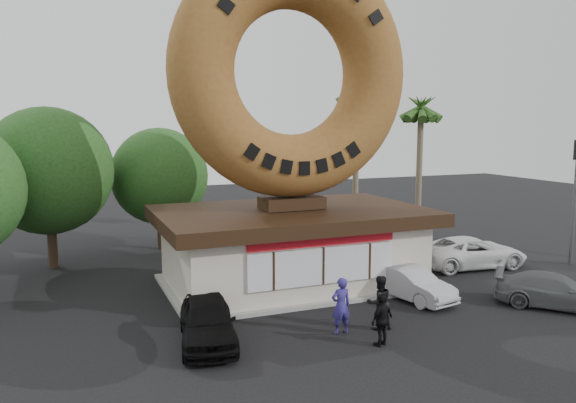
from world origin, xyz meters
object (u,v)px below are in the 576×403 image
(street_lamp, at_px, (194,165))
(person_center, at_px, (379,302))
(car_silver, at_px, (410,283))
(person_right, at_px, (382,320))
(giant_donut, at_px, (292,73))
(car_grey, at_px, (556,291))
(person_left, at_px, (341,306))
(car_white, at_px, (472,252))
(traffic_signal, at_px, (576,186))
(donut_shop, at_px, (292,244))
(car_black, at_px, (207,321))

(street_lamp, relative_size, person_center, 4.35)
(street_lamp, relative_size, car_silver, 2.08)
(person_right, height_order, car_silver, person_right)
(giant_donut, xyz_separation_m, car_grey, (8.03, -6.55, -8.28))
(person_left, distance_m, person_center, 1.39)
(person_center, relative_size, car_white, 0.35)
(car_white, bearing_deg, car_silver, 125.39)
(traffic_signal, distance_m, person_right, 15.22)
(car_silver, bearing_deg, car_white, 16.44)
(traffic_signal, bearing_deg, donut_shop, 171.90)
(traffic_signal, bearing_deg, person_center, -163.43)
(donut_shop, height_order, car_silver, donut_shop)
(giant_donut, height_order, car_silver, giant_donut)
(person_left, height_order, person_right, person_left)
(car_grey, bearing_deg, traffic_signal, -6.27)
(person_right, bearing_deg, car_black, -45.89)
(donut_shop, bearing_deg, car_black, -134.96)
(traffic_signal, xyz_separation_m, car_black, (-18.95, -2.96, -3.15))
(car_black, distance_m, car_white, 14.73)
(car_silver, bearing_deg, giant_donut, 121.87)
(person_right, xyz_separation_m, car_silver, (3.51, 3.58, -0.19))
(donut_shop, height_order, car_grey, donut_shop)
(donut_shop, xyz_separation_m, street_lamp, (-1.86, 10.02, 2.72))
(donut_shop, relative_size, traffic_signal, 1.84)
(giant_donut, relative_size, person_right, 6.17)
(person_center, distance_m, car_silver, 3.68)
(giant_donut, distance_m, traffic_signal, 15.01)
(car_black, xyz_separation_m, car_grey, (12.98, -1.58, -0.09))
(donut_shop, xyz_separation_m, person_left, (-0.69, -5.84, -0.82))
(person_center, height_order, car_black, person_center)
(person_left, relative_size, person_right, 1.14)
(street_lamp, bearing_deg, car_silver, -68.44)
(person_center, xyz_separation_m, person_right, (-0.67, -1.26, -0.09))
(car_black, height_order, car_white, car_white)
(giant_donut, height_order, traffic_signal, giant_donut)
(car_grey, height_order, car_white, car_white)
(donut_shop, xyz_separation_m, giant_donut, (0.00, 0.02, 7.14))
(car_black, bearing_deg, traffic_signal, 19.45)
(giant_donut, xyz_separation_m, car_silver, (3.54, -3.65, -8.27))
(donut_shop, height_order, street_lamp, street_lamp)
(giant_donut, height_order, car_white, giant_donut)
(donut_shop, bearing_deg, car_grey, -39.13)
(giant_donut, bearing_deg, person_left, -96.72)
(car_white, bearing_deg, car_black, 113.98)
(donut_shop, relative_size, person_right, 6.76)
(car_grey, bearing_deg, street_lamp, 77.36)
(giant_donut, relative_size, car_grey, 2.36)
(donut_shop, height_order, car_black, donut_shop)
(donut_shop, xyz_separation_m, car_grey, (8.03, -6.53, -1.14))
(street_lamp, distance_m, traffic_signal, 19.90)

